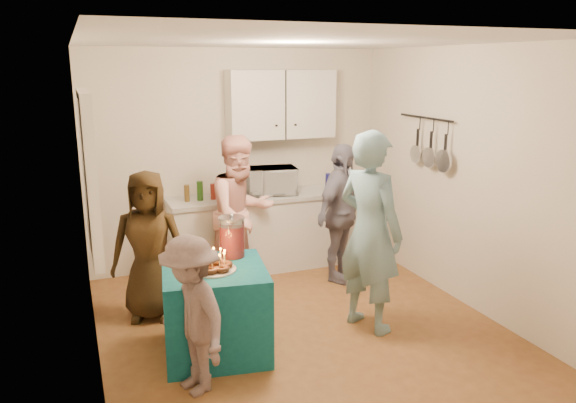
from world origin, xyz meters
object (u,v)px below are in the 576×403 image
object	(u,v)px
counter	(263,233)
man_birthday	(370,232)
punch_jar	(232,238)
woman_back_right	(341,213)
child_near_left	(191,315)
party_table	(215,310)
microwave	(272,181)
woman_back_left	(149,246)
woman_back_center	(241,214)

from	to	relation	value
counter	man_birthday	size ratio (longest dim) A/B	1.18
punch_jar	woman_back_right	size ratio (longest dim) A/B	0.22
child_near_left	woman_back_right	bearing A→B (deg)	111.70
woman_back_right	party_table	bearing A→B (deg)	176.37
counter	party_table	bearing A→B (deg)	-119.91
party_table	man_birthday	world-z (taller)	man_birthday
microwave	punch_jar	size ratio (longest dim) A/B	1.69
punch_jar	child_near_left	world-z (taller)	child_near_left
woman_back_left	punch_jar	bearing A→B (deg)	-28.86
man_birthday	party_table	bearing A→B (deg)	65.59
microwave	woman_back_center	world-z (taller)	woman_back_center
microwave	punch_jar	bearing A→B (deg)	-112.16
microwave	punch_jar	world-z (taller)	microwave
counter	man_birthday	bearing A→B (deg)	-78.09
man_birthday	woman_back_center	distance (m)	1.57
party_table	punch_jar	xyz separation A→B (m)	(0.22, 0.23, 0.55)
punch_jar	child_near_left	distance (m)	0.97
woman_back_center	child_near_left	bearing A→B (deg)	-136.50
microwave	woman_back_right	world-z (taller)	woman_back_right
child_near_left	punch_jar	bearing A→B (deg)	127.70
woman_back_left	woman_back_center	distance (m)	1.11
microwave	man_birthday	bearing A→B (deg)	-73.11
microwave	party_table	xyz separation A→B (m)	(-1.17, -1.82, -0.69)
punch_jar	party_table	bearing A→B (deg)	-134.03
party_table	child_near_left	xyz separation A→B (m)	(-0.31, -0.52, 0.23)
party_table	woman_back_right	xyz separation A→B (m)	(1.73, 1.12, 0.41)
woman_back_center	child_near_left	xyz separation A→B (m)	(-0.93, -1.80, -0.24)
microwave	woman_back_left	bearing A→B (deg)	-141.36
microwave	woman_back_left	distance (m)	1.86
child_near_left	woman_back_left	bearing A→B (deg)	167.31
counter	woman_back_left	distance (m)	1.75
counter	microwave	distance (m)	0.65
child_near_left	man_birthday	bearing A→B (deg)	87.83
punch_jar	woman_back_center	xyz separation A→B (m)	(0.40, 1.05, -0.08)
microwave	punch_jar	xyz separation A→B (m)	(-0.94, -1.59, -0.14)
woman_back_center	man_birthday	bearing A→B (deg)	-77.83
woman_back_left	woman_back_center	world-z (taller)	woman_back_center
microwave	punch_jar	distance (m)	1.85
microwave	woman_back_left	world-z (taller)	woman_back_left
woman_back_right	child_near_left	world-z (taller)	woman_back_right
punch_jar	woman_back_right	world-z (taller)	woman_back_right
child_near_left	party_table	bearing A→B (deg)	132.37
man_birthday	woman_back_left	xyz separation A→B (m)	(-1.85, 0.96, -0.20)
party_table	man_birthday	size ratio (longest dim) A/B	0.46
microwave	woman_back_center	xyz separation A→B (m)	(-0.54, -0.53, -0.22)
man_birthday	counter	bearing A→B (deg)	-10.33
woman_back_center	counter	bearing A→B (deg)	32.61
man_birthday	woman_back_center	xyz separation A→B (m)	(-0.82, 1.34, -0.08)
party_table	counter	bearing A→B (deg)	60.09
woman_back_left	child_near_left	distance (m)	1.43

